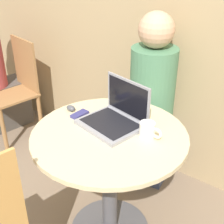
% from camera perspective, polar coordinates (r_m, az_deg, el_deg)
% --- Properties ---
extents(back_wall, '(7.00, 0.05, 2.60)m').
position_cam_1_polar(back_wall, '(2.11, 13.64, 19.24)').
color(back_wall, tan).
rests_on(back_wall, ground_plane).
extents(round_table, '(0.83, 0.83, 0.74)m').
position_cam_1_polar(round_table, '(1.77, -0.45, -9.61)').
color(round_table, '#4C4C51').
rests_on(round_table, ground_plane).
extents(laptop, '(0.37, 0.33, 0.24)m').
position_cam_1_polar(laptop, '(1.71, 0.67, -0.79)').
color(laptop, gray).
rests_on(laptop, round_table).
extents(cell_phone, '(0.06, 0.11, 0.02)m').
position_cam_1_polar(cell_phone, '(1.82, -5.95, -0.42)').
color(cell_phone, navy).
rests_on(cell_phone, round_table).
extents(computer_mouse, '(0.06, 0.04, 0.03)m').
position_cam_1_polar(computer_mouse, '(1.87, -7.54, 0.69)').
color(computer_mouse, '#4C4C51').
rests_on(computer_mouse, round_table).
extents(coffee_cup, '(0.13, 0.08, 0.08)m').
position_cam_1_polar(coffee_cup, '(1.61, 6.60, -3.31)').
color(coffee_cup, white).
rests_on(coffee_cup, round_table).
extents(person_seated, '(0.35, 0.49, 1.26)m').
position_cam_1_polar(person_seated, '(2.25, 7.54, -0.09)').
color(person_seated, '#3D4766').
rests_on(person_seated, ground_plane).
extents(chair_background, '(0.47, 0.47, 0.89)m').
position_cam_1_polar(chair_background, '(2.92, -17.14, 4.00)').
color(chair_background, '#9E7042').
rests_on(chair_background, ground_plane).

